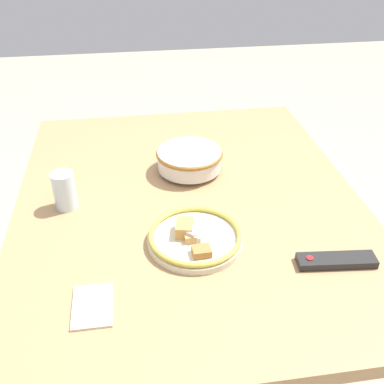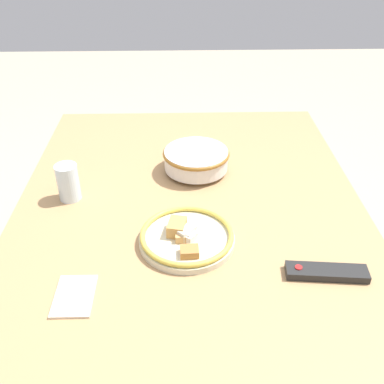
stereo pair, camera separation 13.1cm
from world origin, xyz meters
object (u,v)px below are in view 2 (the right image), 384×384
Objects in this scene: tv_remote at (327,272)px; drinking_glass at (68,182)px; noodle_bowl at (196,159)px; food_plate at (186,237)px.

drinking_glass is at bearing 68.34° from tv_remote.
food_plate is (0.36, -0.04, -0.03)m from noodle_bowl.
noodle_bowl is 0.86× the size of food_plate.
noodle_bowl is 1.09× the size of tv_remote.
drinking_glass is (0.15, -0.38, 0.01)m from noodle_bowl.
food_plate is 0.36m from tv_remote.
tv_remote is (0.49, 0.30, -0.03)m from noodle_bowl.
noodle_bowl is 0.58m from tv_remote.
noodle_bowl is 0.41m from drinking_glass.
drinking_glass reaches higher than tv_remote.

